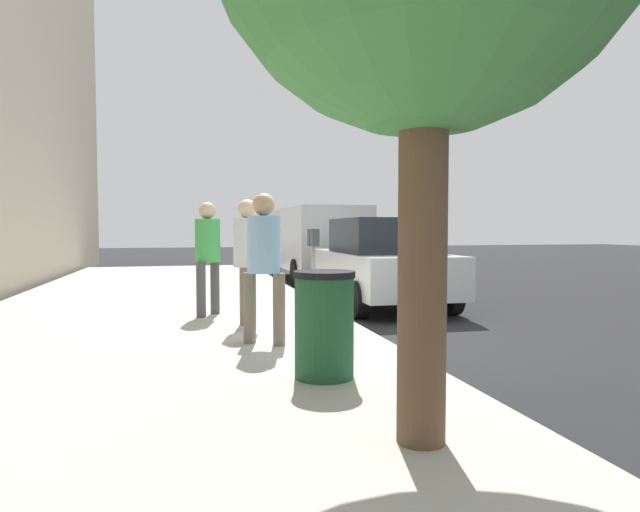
% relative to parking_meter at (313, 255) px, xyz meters
% --- Properties ---
extents(ground_plane, '(80.00, 80.00, 0.00)m').
position_rel_parking_meter_xyz_m(ground_plane, '(-0.68, -0.59, -1.17)').
color(ground_plane, '#232326').
rests_on(ground_plane, ground).
extents(sidewalk_slab, '(28.00, 6.00, 0.15)m').
position_rel_parking_meter_xyz_m(sidewalk_slab, '(-0.68, 2.41, -1.09)').
color(sidewalk_slab, '#B7B2A8').
rests_on(sidewalk_slab, ground_plane).
extents(parking_meter, '(0.36, 0.12, 1.41)m').
position_rel_parking_meter_xyz_m(parking_meter, '(0.00, 0.00, 0.00)').
color(parking_meter, gray).
rests_on(parking_meter, sidewalk_slab).
extents(pedestrian_at_meter, '(0.55, 0.40, 1.83)m').
position_rel_parking_meter_xyz_m(pedestrian_at_meter, '(-0.28, 1.03, 0.07)').
color(pedestrian_at_meter, '#726656').
rests_on(pedestrian_at_meter, sidewalk_slab).
extents(pedestrian_bystander, '(0.40, 0.48, 1.84)m').
position_rel_parking_meter_xyz_m(pedestrian_bystander, '(-1.45, 0.96, 0.08)').
color(pedestrian_bystander, '#726656').
rests_on(pedestrian_bystander, sidewalk_slab).
extents(parking_officer, '(0.48, 0.40, 1.84)m').
position_rel_parking_meter_xyz_m(parking_officer, '(0.93, 1.54, 0.08)').
color(parking_officer, '#47474C').
rests_on(parking_officer, sidewalk_slab).
extents(parked_sedan_near, '(4.44, 2.05, 1.77)m').
position_rel_parking_meter_xyz_m(parked_sedan_near, '(2.25, -1.94, -0.27)').
color(parked_sedan_near, silver).
rests_on(parked_sedan_near, ground_plane).
extents(parked_van_far, '(5.20, 2.13, 2.18)m').
position_rel_parking_meter_xyz_m(parked_van_far, '(7.86, -1.94, 0.09)').
color(parked_van_far, silver).
rests_on(parked_van_far, ground_plane).
extents(trash_bin, '(0.59, 0.59, 1.01)m').
position_rel_parking_meter_xyz_m(trash_bin, '(-3.05, 0.61, -0.51)').
color(trash_bin, '#1E4C2D').
rests_on(trash_bin, sidewalk_slab).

